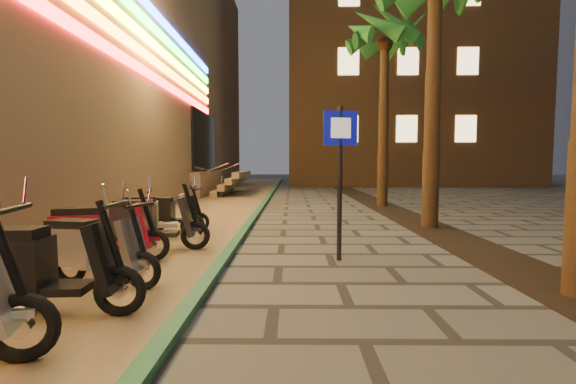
{
  "coord_description": "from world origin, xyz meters",
  "views": [
    {
      "loc": [
        0.19,
        -2.46,
        1.56
      ],
      "look_at": [
        0.14,
        2.59,
        1.2
      ],
      "focal_mm": 24.0,
      "sensor_mm": 36.0,
      "label": 1
    }
  ],
  "objects_px": {
    "scooter_6": "(37,267)",
    "scooter_8": "(97,233)",
    "pedestrian_sign": "(340,161)",
    "scooter_7": "(90,249)",
    "scooter_9": "(149,222)",
    "scooter_11": "(169,212)",
    "scooter_10": "(153,215)"
  },
  "relations": [
    {
      "from": "scooter_6",
      "to": "scooter_8",
      "type": "xyz_separation_m",
      "value": [
        -0.41,
        2.01,
        -0.01
      ]
    },
    {
      "from": "pedestrian_sign",
      "to": "scooter_7",
      "type": "distance_m",
      "value": 3.8
    },
    {
      "from": "scooter_8",
      "to": "scooter_9",
      "type": "bearing_deg",
      "value": 51.52
    },
    {
      "from": "scooter_7",
      "to": "scooter_8",
      "type": "height_order",
      "value": "scooter_8"
    },
    {
      "from": "scooter_11",
      "to": "scooter_7",
      "type": "bearing_deg",
      "value": -85.31
    },
    {
      "from": "pedestrian_sign",
      "to": "scooter_6",
      "type": "height_order",
      "value": "pedestrian_sign"
    },
    {
      "from": "scooter_11",
      "to": "scooter_10",
      "type": "bearing_deg",
      "value": -91.02
    },
    {
      "from": "pedestrian_sign",
      "to": "scooter_8",
      "type": "bearing_deg",
      "value": 177.63
    },
    {
      "from": "scooter_8",
      "to": "scooter_11",
      "type": "relative_size",
      "value": 1.14
    },
    {
      "from": "scooter_6",
      "to": "scooter_7",
      "type": "distance_m",
      "value": 1.03
    },
    {
      "from": "scooter_11",
      "to": "pedestrian_sign",
      "type": "bearing_deg",
      "value": -35.1
    },
    {
      "from": "scooter_8",
      "to": "scooter_11",
      "type": "bearing_deg",
      "value": 70.61
    },
    {
      "from": "scooter_7",
      "to": "scooter_11",
      "type": "xyz_separation_m",
      "value": [
        -0.26,
        4.01,
        -0.03
      ]
    },
    {
      "from": "pedestrian_sign",
      "to": "scooter_6",
      "type": "relative_size",
      "value": 1.45
    },
    {
      "from": "scooter_7",
      "to": "scooter_11",
      "type": "bearing_deg",
      "value": 104.84
    },
    {
      "from": "scooter_9",
      "to": "scooter_10",
      "type": "relative_size",
      "value": 1.04
    },
    {
      "from": "scooter_6",
      "to": "scooter_9",
      "type": "bearing_deg",
      "value": 86.9
    },
    {
      "from": "scooter_7",
      "to": "scooter_10",
      "type": "distance_m",
      "value": 3.08
    },
    {
      "from": "scooter_7",
      "to": "scooter_11",
      "type": "distance_m",
      "value": 4.02
    },
    {
      "from": "pedestrian_sign",
      "to": "scooter_6",
      "type": "bearing_deg",
      "value": -152.65
    },
    {
      "from": "scooter_7",
      "to": "scooter_6",
      "type": "bearing_deg",
      "value": -78.26
    },
    {
      "from": "scooter_7",
      "to": "scooter_9",
      "type": "bearing_deg",
      "value": 100.82
    },
    {
      "from": "scooter_6",
      "to": "scooter_11",
      "type": "distance_m",
      "value": 5.05
    },
    {
      "from": "scooter_7",
      "to": "scooter_8",
      "type": "distance_m",
      "value": 1.06
    },
    {
      "from": "pedestrian_sign",
      "to": "scooter_11",
      "type": "relative_size",
      "value": 1.69
    },
    {
      "from": "scooter_10",
      "to": "scooter_9",
      "type": "bearing_deg",
      "value": -89.13
    },
    {
      "from": "scooter_11",
      "to": "scooter_9",
      "type": "bearing_deg",
      "value": -81.27
    },
    {
      "from": "scooter_9",
      "to": "scooter_7",
      "type": "bearing_deg",
      "value": -97.18
    },
    {
      "from": "scooter_10",
      "to": "scooter_7",
      "type": "bearing_deg",
      "value": -99.83
    },
    {
      "from": "scooter_6",
      "to": "scooter_11",
      "type": "height_order",
      "value": "scooter_6"
    },
    {
      "from": "scooter_6",
      "to": "scooter_9",
      "type": "xyz_separation_m",
      "value": [
        0.0,
        3.05,
        -0.0
      ]
    },
    {
      "from": "scooter_6",
      "to": "scooter_8",
      "type": "relative_size",
      "value": 1.02
    }
  ]
}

